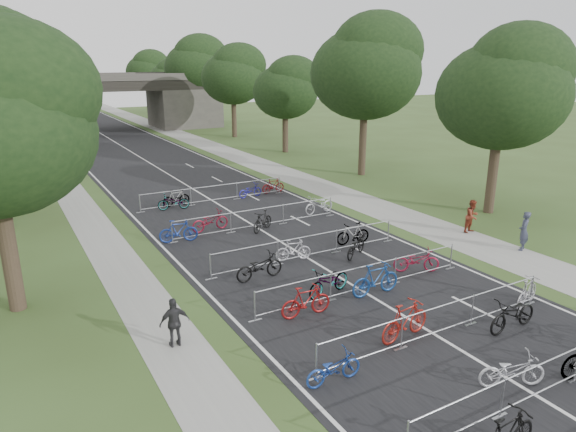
% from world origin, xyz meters
% --- Properties ---
extents(road, '(11.00, 140.00, 0.01)m').
position_xyz_m(road, '(0.00, 50.00, 0.01)').
color(road, black).
rests_on(road, ground).
extents(sidewalk_right, '(3.00, 140.00, 0.01)m').
position_xyz_m(sidewalk_right, '(8.00, 50.00, 0.01)').
color(sidewalk_right, gray).
rests_on(sidewalk_right, ground).
extents(sidewalk_left, '(2.00, 140.00, 0.01)m').
position_xyz_m(sidewalk_left, '(-7.50, 50.00, 0.01)').
color(sidewalk_left, gray).
rests_on(sidewalk_left, ground).
extents(lane_markings, '(0.12, 140.00, 0.00)m').
position_xyz_m(lane_markings, '(0.00, 50.00, 0.00)').
color(lane_markings, silver).
rests_on(lane_markings, ground).
extents(overpass_bridge, '(31.00, 8.00, 7.05)m').
position_xyz_m(overpass_bridge, '(0.00, 65.00, 3.53)').
color(overpass_bridge, '#403D39').
rests_on(overpass_bridge, ground).
extents(tree_right_0, '(7.17, 7.17, 10.93)m').
position_xyz_m(tree_right_0, '(13.11, 15.93, 6.92)').
color(tree_right_0, '#33261C').
rests_on(tree_right_0, ground).
extents(tree_right_1, '(8.18, 8.18, 12.47)m').
position_xyz_m(tree_right_1, '(13.11, 27.93, 7.90)').
color(tree_right_1, '#33261C').
rests_on(tree_right_1, ground).
extents(tree_right_2, '(6.16, 6.16, 9.39)m').
position_xyz_m(tree_right_2, '(13.11, 39.93, 5.95)').
color(tree_right_2, '#33261C').
rests_on(tree_right_2, ground).
extents(tree_right_3, '(7.17, 7.17, 10.93)m').
position_xyz_m(tree_right_3, '(13.11, 51.93, 6.92)').
color(tree_right_3, '#33261C').
rests_on(tree_right_3, ground).
extents(tree_right_4, '(8.18, 8.18, 12.47)m').
position_xyz_m(tree_right_4, '(13.11, 63.93, 7.90)').
color(tree_right_4, '#33261C').
rests_on(tree_right_4, ground).
extents(tree_right_5, '(6.16, 6.16, 9.39)m').
position_xyz_m(tree_right_5, '(13.11, 75.93, 5.95)').
color(tree_right_5, '#33261C').
rests_on(tree_right_5, ground).
extents(tree_right_6, '(7.17, 7.17, 10.93)m').
position_xyz_m(tree_right_6, '(13.11, 87.93, 6.92)').
color(tree_right_6, '#33261C').
rests_on(tree_right_6, ground).
extents(barrier_row_1, '(9.70, 0.08, 1.10)m').
position_xyz_m(barrier_row_1, '(0.00, 3.60, 0.55)').
color(barrier_row_1, '#A0A2A8').
rests_on(barrier_row_1, ground).
extents(barrier_row_2, '(9.70, 0.08, 1.10)m').
position_xyz_m(barrier_row_2, '(0.00, 7.20, 0.55)').
color(barrier_row_2, '#A0A2A8').
rests_on(barrier_row_2, ground).
extents(barrier_row_3, '(9.70, 0.08, 1.10)m').
position_xyz_m(barrier_row_3, '(0.00, 11.00, 0.55)').
color(barrier_row_3, '#A0A2A8').
rests_on(barrier_row_3, ground).
extents(barrier_row_4, '(9.70, 0.08, 1.10)m').
position_xyz_m(barrier_row_4, '(0.00, 15.00, 0.55)').
color(barrier_row_4, '#A0A2A8').
rests_on(barrier_row_4, ground).
extents(barrier_row_5, '(9.70, 0.08, 1.10)m').
position_xyz_m(barrier_row_5, '(0.00, 20.00, 0.55)').
color(barrier_row_5, '#A0A2A8').
rests_on(barrier_row_5, ground).
extents(barrier_row_6, '(9.70, 0.08, 1.10)m').
position_xyz_m(barrier_row_6, '(0.00, 26.00, 0.55)').
color(barrier_row_6, '#A0A2A8').
rests_on(barrier_row_6, ground).
extents(bike_5, '(1.95, 1.35, 0.97)m').
position_xyz_m(bike_5, '(-0.24, 4.31, 0.48)').
color(bike_5, silver).
rests_on(bike_5, ground).
extents(bike_8, '(1.73, 0.65, 0.90)m').
position_xyz_m(bike_8, '(-4.30, 6.81, 0.45)').
color(bike_8, navy).
rests_on(bike_8, ground).
extents(bike_9, '(2.15, 0.86, 1.26)m').
position_xyz_m(bike_9, '(-1.03, 7.61, 0.63)').
color(bike_9, maroon).
rests_on(bike_9, ground).
extents(bike_10, '(2.16, 0.81, 1.13)m').
position_xyz_m(bike_10, '(2.38, 6.27, 0.56)').
color(bike_10, black).
rests_on(bike_10, ground).
extents(bike_11, '(1.85, 0.98, 1.07)m').
position_xyz_m(bike_11, '(4.30, 7.16, 0.54)').
color(bike_11, '#A1A0A7').
rests_on(bike_11, ground).
extents(bike_12, '(1.91, 0.66, 1.13)m').
position_xyz_m(bike_12, '(-2.94, 10.43, 0.56)').
color(bike_12, maroon).
rests_on(bike_12, ground).
extents(bike_13, '(2.17, 1.17, 1.08)m').
position_xyz_m(bike_13, '(-1.29, 11.45, 0.54)').
color(bike_13, '#A0A2A8').
rests_on(bike_13, ground).
extents(bike_14, '(2.10, 0.66, 1.25)m').
position_xyz_m(bike_14, '(0.21, 10.58, 0.63)').
color(bike_14, navy).
rests_on(bike_14, ground).
extents(bike_15, '(2.00, 1.50, 1.01)m').
position_xyz_m(bike_15, '(3.10, 11.47, 0.50)').
color(bike_15, maroon).
rests_on(bike_15, ground).
extents(bike_16, '(2.08, 0.79, 1.08)m').
position_xyz_m(bike_16, '(-2.91, 14.04, 0.54)').
color(bike_16, black).
rests_on(bike_16, ground).
extents(bike_17, '(1.67, 0.83, 0.97)m').
position_xyz_m(bike_17, '(-0.69, 15.12, 0.48)').
color(bike_17, '#B7B5BE').
rests_on(bike_17, ground).
extents(bike_18, '(1.95, 1.52, 0.99)m').
position_xyz_m(bike_18, '(2.00, 14.16, 0.49)').
color(bike_18, black).
rests_on(bike_18, ground).
extents(bike_19, '(1.80, 0.71, 1.05)m').
position_xyz_m(bike_19, '(2.86, 15.52, 0.53)').
color(bike_19, '#A0A2A8').
rests_on(bike_19, ground).
extents(bike_20, '(1.93, 0.92, 1.12)m').
position_xyz_m(bike_20, '(-4.30, 19.94, 0.56)').
color(bike_20, navy).
rests_on(bike_20, ground).
extents(bike_21, '(2.08, 0.88, 1.06)m').
position_xyz_m(bike_21, '(-2.33, 20.82, 0.53)').
color(bike_21, maroon).
rests_on(bike_21, ground).
extents(bike_22, '(1.77, 1.38, 1.07)m').
position_xyz_m(bike_22, '(0.02, 19.46, 0.53)').
color(bike_22, black).
rests_on(bike_22, ground).
extents(bike_23, '(2.08, 0.96, 1.05)m').
position_xyz_m(bike_23, '(4.30, 20.68, 0.53)').
color(bike_23, '#A5A6AD').
rests_on(bike_23, ground).
extents(bike_24, '(1.93, 0.98, 0.97)m').
position_xyz_m(bike_24, '(-2.73, 25.61, 0.48)').
color(bike_24, '#A0A2A8').
rests_on(bike_24, ground).
extents(bike_25, '(1.76, 0.65, 1.04)m').
position_xyz_m(bike_25, '(-2.35, 26.29, 0.52)').
color(bike_25, '#A0A2A8').
rests_on(bike_25, ground).
extents(bike_26, '(1.75, 0.81, 0.89)m').
position_xyz_m(bike_26, '(2.46, 26.00, 0.44)').
color(bike_26, '#1E1B98').
rests_on(bike_26, ground).
extents(bike_27, '(1.63, 0.46, 0.98)m').
position_xyz_m(bike_27, '(4.30, 26.30, 0.49)').
color(bike_27, maroon).
rests_on(bike_27, ground).
extents(pedestrian_a, '(0.80, 0.72, 1.84)m').
position_xyz_m(pedestrian_a, '(9.20, 10.96, 0.92)').
color(pedestrian_a, '#2F3346').
rests_on(pedestrian_a, ground).
extents(pedestrian_b, '(0.92, 0.76, 1.71)m').
position_xyz_m(pedestrian_b, '(9.20, 13.94, 0.85)').
color(pedestrian_b, maroon).
rests_on(pedestrian_b, ground).
extents(pedestrian_c, '(0.95, 0.43, 1.58)m').
position_xyz_m(pedestrian_c, '(-7.42, 10.79, 0.79)').
color(pedestrian_c, '#29282B').
rests_on(pedestrian_c, ground).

